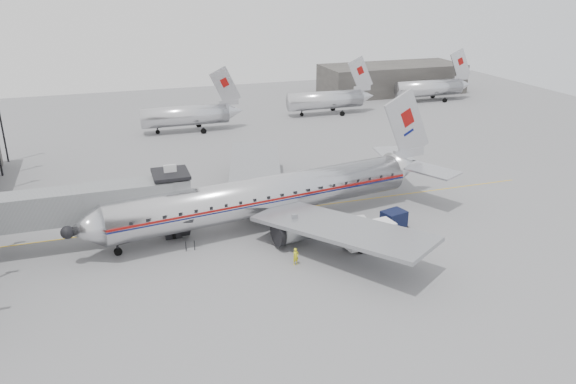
% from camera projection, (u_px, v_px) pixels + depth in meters
% --- Properties ---
extents(ground, '(160.00, 160.00, 0.00)m').
position_uv_depth(ground, '(274.00, 237.00, 54.81)').
color(ground, slate).
rests_on(ground, ground).
extents(hangar, '(30.00, 12.00, 6.00)m').
position_uv_depth(hangar, '(392.00, 79.00, 120.04)').
color(hangar, '#383533').
rests_on(hangar, ground).
extents(apron_line, '(60.00, 0.15, 0.01)m').
position_uv_depth(apron_line, '(284.00, 210.00, 61.00)').
color(apron_line, gold).
rests_on(apron_line, ground).
extents(jet_bridge, '(21.00, 6.20, 7.10)m').
position_uv_depth(jet_bridge, '(89.00, 204.00, 51.60)').
color(jet_bridge, '#5E6063').
rests_on(jet_bridge, ground).
extents(distant_aircraft_near, '(16.39, 3.20, 10.26)m').
position_uv_depth(distant_aircraft_near, '(186.00, 115.00, 90.39)').
color(distant_aircraft_near, silver).
rests_on(distant_aircraft_near, ground).
extents(distant_aircraft_mid, '(16.39, 3.20, 10.26)m').
position_uv_depth(distant_aircraft_mid, '(326.00, 99.00, 101.62)').
color(distant_aircraft_mid, silver).
rests_on(distant_aircraft_mid, ground).
extents(distant_aircraft_far, '(16.39, 3.20, 10.26)m').
position_uv_depth(distant_aircraft_far, '(430.00, 87.00, 112.25)').
color(distant_aircraft_far, silver).
rests_on(distant_aircraft_far, ground).
extents(airliner, '(39.46, 36.31, 12.53)m').
position_uv_depth(airliner, '(272.00, 195.00, 56.65)').
color(airliner, silver).
rests_on(airliner, ground).
extents(service_van, '(5.05, 2.40, 2.29)m').
position_uv_depth(service_van, '(370.00, 235.00, 52.42)').
color(service_van, white).
rests_on(service_van, ground).
extents(baggage_cart_navy, '(2.79, 2.37, 1.89)m').
position_uv_depth(baggage_cart_navy, '(394.00, 219.00, 56.18)').
color(baggage_cart_navy, black).
rests_on(baggage_cart_navy, ground).
extents(baggage_cart_white, '(2.19, 1.75, 1.61)m').
position_uv_depth(baggage_cart_white, '(357.00, 225.00, 55.22)').
color(baggage_cart_white, '#BEBEC0').
rests_on(baggage_cart_white, ground).
extents(ramp_worker, '(0.66, 0.52, 1.58)m').
position_uv_depth(ramp_worker, '(296.00, 256.00, 49.28)').
color(ramp_worker, yellow).
rests_on(ramp_worker, ground).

